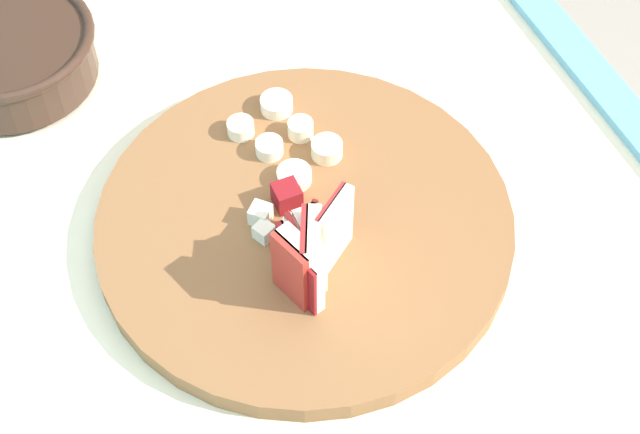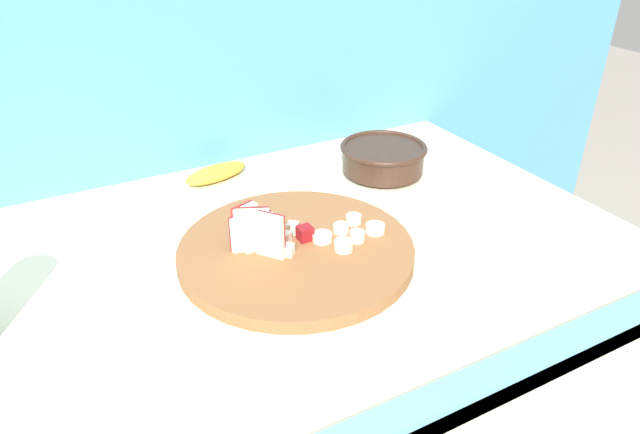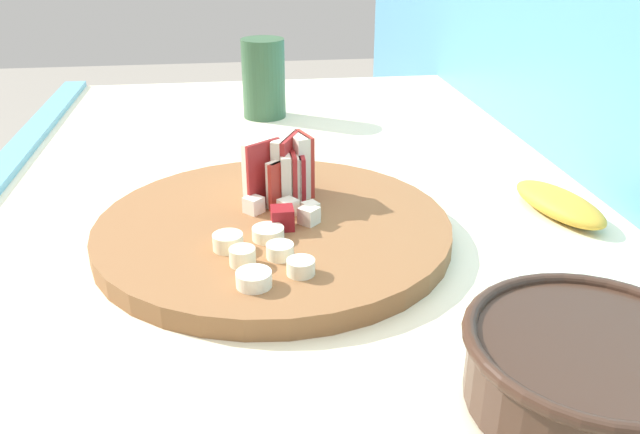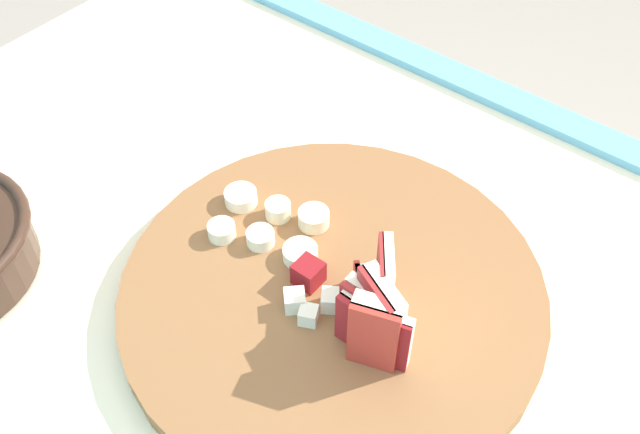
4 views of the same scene
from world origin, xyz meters
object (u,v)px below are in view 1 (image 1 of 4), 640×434
Objects in this scene: apple_dice_pile at (289,213)px; cutting_board at (305,225)px; apple_wedge_fan at (306,254)px; banana_slice_rows at (288,138)px; ceramic_bowl at (10,54)px.

cutting_board is at bearing -102.98° from apple_dice_pile.
apple_wedge_fan is at bearing 159.22° from cutting_board.
cutting_board is 3.11× the size of banana_slice_rows.
ceramic_bowl is at bearing 32.24° from apple_dice_pile.
cutting_board is 0.02m from apple_dice_pile.
apple_dice_pile is (0.06, -0.01, -0.02)m from apple_wedge_fan.
apple_wedge_fan reaches higher than banana_slice_rows.
banana_slice_rows is 0.28m from ceramic_bowl.
apple_dice_pile reaches higher than cutting_board.
apple_wedge_fan is 0.46× the size of ceramic_bowl.
banana_slice_rows is at bearing -133.92° from ceramic_bowl.
banana_slice_rows is 0.68× the size of ceramic_bowl.
apple_dice_pile is (0.00, 0.01, 0.02)m from cutting_board.
cutting_board is 2.12× the size of ceramic_bowl.
ceramic_bowl is (0.33, 0.16, -0.02)m from apple_wedge_fan.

